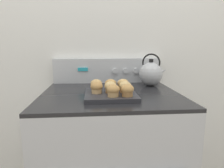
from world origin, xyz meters
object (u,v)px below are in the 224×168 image
at_px(muffin_r0_c1, 112,91).
at_px(muffin_pan, 111,95).
at_px(stove_range, 110,164).
at_px(muffin_r0_c2, 127,90).
at_px(muffin_r1_c0, 97,88).
at_px(tea_kettle, 151,73).
at_px(muffin_r2_c0, 96,85).
at_px(muffin_r2_c2, 123,84).
at_px(muffin_r2_c1, 110,85).
at_px(muffin_r1_c2, 125,87).
at_px(muffin_r1_c1, 111,87).

bearing_deg(muffin_r0_c1, muffin_pan, 91.54).
bearing_deg(stove_range, muffin_r0_c2, -68.72).
height_order(muffin_r0_c2, muffin_r1_c0, same).
distance_m(muffin_r0_c1, tea_kettle, 0.46).
xyz_separation_m(muffin_r2_c0, muffin_r2_c2, (0.15, -0.00, 0.00)).
xyz_separation_m(muffin_r0_c2, muffin_r2_c1, (-0.07, 0.15, 0.00)).
relative_size(stove_range, muffin_r1_c2, 14.36).
relative_size(stove_range, muffin_pan, 3.44).
xyz_separation_m(stove_range, tea_kettle, (0.29, 0.17, 0.54)).
bearing_deg(muffin_r1_c1, tea_kettle, 43.23).
distance_m(stove_range, muffin_r2_c2, 0.52).
bearing_deg(muffin_r1_c2, muffin_r2_c0, 153.52).
relative_size(muffin_r1_c2, tea_kettle, 0.30).
distance_m(muffin_r0_c2, muffin_r1_c2, 0.08).
bearing_deg(muffin_r1_c1, muffin_r1_c0, -178.82).
bearing_deg(muffin_pan, muffin_r1_c1, -169.74).
relative_size(muffin_r0_c1, muffin_r2_c1, 1.00).
xyz_separation_m(muffin_r2_c0, muffin_r2_c1, (0.08, -0.00, 0.00)).
bearing_deg(muffin_r1_c2, tea_kettle, 52.07).
xyz_separation_m(muffin_pan, muffin_r2_c2, (0.08, 0.07, 0.04)).
bearing_deg(muffin_r2_c2, stove_range, 158.19).
bearing_deg(muffin_r2_c0, muffin_pan, -44.96).
bearing_deg(muffin_pan, muffin_r0_c1, -88.46).
height_order(muffin_r0_c1, muffin_r1_c1, same).
xyz_separation_m(muffin_r1_c0, muffin_r2_c2, (0.15, 0.08, 0.00)).
height_order(muffin_r0_c2, tea_kettle, tea_kettle).
height_order(stove_range, muffin_pan, muffin_pan).
bearing_deg(muffin_r0_c1, muffin_r2_c1, 89.94).
xyz_separation_m(muffin_r1_c0, muffin_r1_c1, (0.07, 0.00, 0.00)).
bearing_deg(muffin_r1_c0, muffin_r2_c2, 26.80).
bearing_deg(muffin_r2_c0, muffin_r0_c1, -63.45).
xyz_separation_m(muffin_r2_c2, tea_kettle, (0.22, 0.20, 0.03)).
distance_m(stove_range, muffin_r2_c1, 0.51).
height_order(muffin_pan, muffin_r2_c1, muffin_r2_c1).
distance_m(muffin_r0_c2, tea_kettle, 0.41).
bearing_deg(muffin_r2_c1, muffin_pan, -91.77).
xyz_separation_m(muffin_r1_c1, muffin_r2_c1, (0.00, 0.07, 0.00)).
distance_m(muffin_r2_c1, tea_kettle, 0.35).
bearing_deg(muffin_r0_c2, muffin_r2_c0, 134.61).
bearing_deg(muffin_r1_c0, muffin_r0_c2, -27.12).
bearing_deg(muffin_pan, muffin_r1_c2, -0.91).
xyz_separation_m(muffin_r1_c1, muffin_r2_c2, (0.08, 0.07, 0.00)).
bearing_deg(tea_kettle, muffin_r1_c2, -127.93).
relative_size(muffin_r1_c0, muffin_r2_c1, 1.00).
distance_m(muffin_r1_c1, muffin_r2_c1, 0.07).
bearing_deg(muffin_r2_c2, tea_kettle, 42.97).
bearing_deg(muffin_r0_c1, tea_kettle, 50.64).
distance_m(muffin_r0_c2, muffin_r2_c0, 0.21).
height_order(stove_range, muffin_r0_c2, muffin_r0_c2).
bearing_deg(stove_range, muffin_r2_c1, -96.82).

